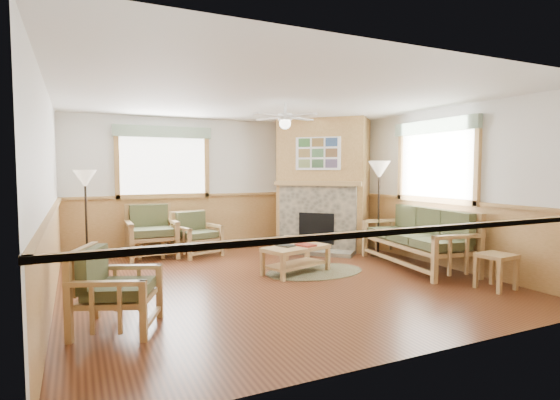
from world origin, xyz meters
name	(u,v)px	position (x,y,z in m)	size (l,w,h in m)	color
floor	(276,280)	(0.00, 0.00, -0.01)	(6.00, 6.00, 0.01)	#562C18
ceiling	(276,99)	(0.00, 0.00, 2.70)	(6.00, 6.00, 0.01)	white
wall_back	(217,184)	(0.00, 3.00, 1.35)	(6.00, 0.02, 2.70)	white
wall_front	(419,205)	(0.00, -3.00, 1.35)	(6.00, 0.02, 2.70)	white
wall_left	(48,195)	(-3.00, 0.00, 1.35)	(0.02, 6.00, 2.70)	white
wall_right	(429,187)	(3.00, 0.00, 1.35)	(0.02, 6.00, 2.70)	white
wainscot	(276,244)	(0.00, 0.00, 0.55)	(6.00, 6.00, 1.10)	#B08348
fireplace	(324,184)	(2.05, 2.05, 1.35)	(2.20, 2.20, 2.70)	#B08348
window_back	(163,125)	(-1.10, 2.96, 2.53)	(1.90, 0.16, 1.50)	white
window_right	(437,119)	(2.96, -0.20, 2.53)	(0.16, 1.90, 1.50)	white
ceiling_fan	(285,105)	(0.30, 0.30, 2.66)	(1.24, 1.24, 0.36)	white
sofa	(416,237)	(2.55, -0.20, 0.50)	(0.90, 2.18, 1.00)	#A9834F
armchair_back_left	(151,231)	(-1.42, 2.55, 0.50)	(0.88, 0.88, 0.99)	#A9834F
armchair_back_right	(197,234)	(-0.60, 2.34, 0.42)	(0.75, 0.75, 0.84)	#A9834F
armchair_left	(117,288)	(-2.34, -1.17, 0.43)	(0.77, 0.77, 0.86)	#A9834F
coffee_table	(296,260)	(0.47, 0.24, 0.22)	(1.09, 0.55, 0.44)	#A9834F
end_table_chairs	(153,243)	(-1.39, 2.54, 0.27)	(0.49, 0.47, 0.55)	#A9834F
end_table_sofa	(496,271)	(2.55, -1.77, 0.25)	(0.44, 0.43, 0.50)	#A9834F
footstool	(297,248)	(1.00, 1.24, 0.20)	(0.47, 0.47, 0.41)	#A9834F
braided_rug	(315,272)	(0.78, 0.18, 0.01)	(1.65, 1.65, 0.01)	brown
floor_lamp_left	(86,218)	(-2.55, 2.19, 0.83)	(0.38, 0.38, 1.67)	black
floor_lamp_right	(379,208)	(2.55, 0.83, 0.92)	(0.42, 0.42, 1.83)	black
book_red	(306,244)	(0.62, 0.19, 0.47)	(0.22, 0.30, 0.03)	maroon
book_dark	(286,245)	(0.32, 0.31, 0.46)	(0.20, 0.27, 0.03)	#282721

